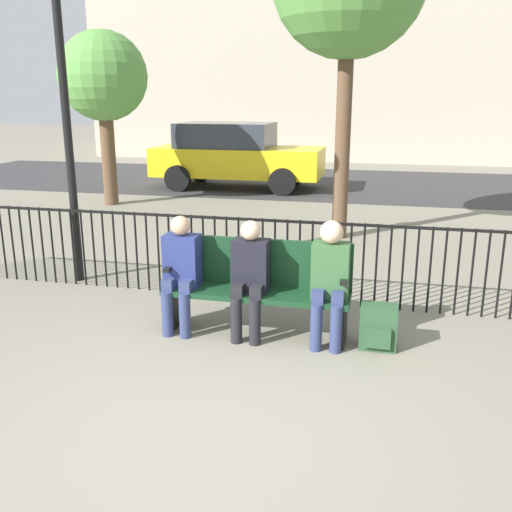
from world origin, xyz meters
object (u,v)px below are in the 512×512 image
Objects in this scene: seated_person_0 at (181,268)px; tree_1 at (103,78)px; seated_person_1 at (250,274)px; seated_person_2 at (330,277)px; backpack at (378,327)px; parked_car_0 at (235,154)px; park_bench at (258,284)px; lamp_post at (61,54)px.

seated_person_0 is 0.32× the size of tree_1.
seated_person_2 is at bearing 0.17° from seated_person_1.
backpack is (0.46, 0.00, -0.46)m from seated_person_2.
parked_car_0 is at bearing 110.54° from seated_person_2.
parked_car_0 is at bearing 102.07° from seated_person_0.
seated_person_0 is 0.27× the size of parked_car_0.
backpack is 0.12× the size of tree_1.
park_bench reaches higher than backpack.
seated_person_0 is at bearing 179.94° from seated_person_1.
park_bench is 9.25m from parked_car_0.
lamp_post is at bearing -67.19° from tree_1.
tree_1 is 3.89m from parked_car_0.
seated_person_1 is at bearing -25.76° from lamp_post.
seated_person_1 is 0.27× the size of parked_car_0.
seated_person_1 reaches higher than backpack.
seated_person_0 is 1.96m from backpack.
tree_1 is (-5.35, 6.14, 1.94)m from seated_person_2.
backpack is (1.22, 0.01, -0.43)m from seated_person_1.
backpack is 0.10× the size of parked_car_0.
tree_1 is at bearing 131.08° from seated_person_2.
parked_car_0 is at bearing 106.73° from park_bench.
seated_person_2 is 0.28× the size of parked_car_0.
seated_person_1 is 9.36m from parked_car_0.
tree_1 reaches higher than seated_person_2.
seated_person_0 is 7.54m from tree_1.
seated_person_1 is (0.69, -0.00, -0.01)m from seated_person_0.
lamp_post is (-2.58, 1.09, 2.22)m from park_bench.
parked_car_0 reaches higher than backpack.
parked_car_0 is at bearing 90.62° from lamp_post.
seated_person_2 is at bearing -48.92° from tree_1.
seated_person_1 is 3.50m from lamp_post.
seated_person_1 is at bearing -179.75° from backpack.
parked_car_0 reaches higher than seated_person_0.
seated_person_0 is at bearing -179.86° from backpack.
lamp_post is (-3.74, 1.22, 2.51)m from backpack.
tree_1 is 5.34m from lamp_post.
seated_person_1 reaches higher than park_bench.
tree_1 is at bearing 126.82° from seated_person_1.
parked_car_0 reaches higher than seated_person_2.
lamp_post reaches higher than backpack.
tree_1 is at bearing 127.71° from park_bench.
lamp_post reaches higher than parked_car_0.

